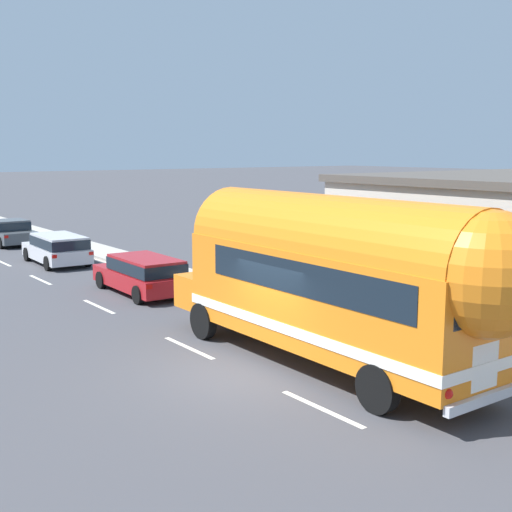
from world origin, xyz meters
TOP-DOWN VIEW (x-y plane):
  - ground_plane at (0.00, 0.00)m, footprint 300.00×300.00m
  - lane_markings at (2.72, 13.17)m, footprint 4.00×80.00m
  - sidewalk_slab at (4.83, 10.00)m, footprint 1.92×90.00m
  - painted_bus at (1.93, -1.11)m, footprint 2.65×11.09m
  - car_lead at (2.13, 9.34)m, footprint 2.01×4.69m
  - car_second at (1.90, 17.33)m, footprint 2.10×4.59m
  - car_third at (2.09, 25.27)m, footprint 2.07×4.27m

SIDE VIEW (x-z plane):
  - ground_plane at x=0.00m, z-range 0.00..0.00m
  - lane_markings at x=2.72m, z-range 0.00..0.01m
  - sidewalk_slab at x=4.83m, z-range 0.00..0.15m
  - car_third at x=2.09m, z-range 0.04..1.41m
  - car_lead at x=2.13m, z-range 0.10..1.47m
  - car_second at x=1.90m, z-range 0.11..1.48m
  - painted_bus at x=1.93m, z-range 0.24..4.37m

